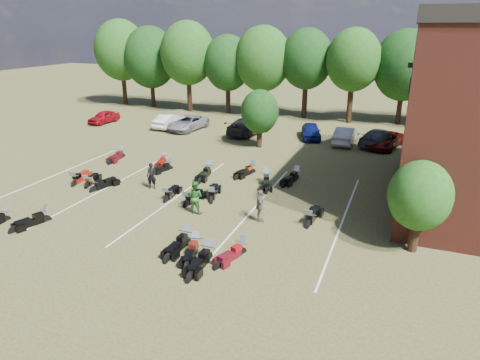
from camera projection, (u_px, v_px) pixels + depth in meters
The scene contains 36 objects.
ground at pixel (200, 223), 22.68m from camera, with size 160.00×160.00×0.00m, color brown.
car_0 at pixel (104, 117), 45.85m from camera, with size 1.55×3.85×1.31m, color maroon.
car_1 at pixel (169, 121), 43.71m from camera, with size 1.51×4.34×1.43m, color silver.
car_2 at pixel (188, 123), 42.82m from camera, with size 2.35×5.10×1.42m, color gray.
car_3 at pixel (249, 126), 41.01m from camera, with size 2.26×5.56×1.61m, color black.
car_4 at pixel (311, 131), 39.58m from camera, with size 1.65×4.11×1.40m, color #0B1351.
car_5 at pixel (346, 135), 37.77m from camera, with size 1.60×4.57×1.51m, color #AAAAA6.
car_6 at pixel (384, 140), 36.56m from camera, with size 2.24×4.85×1.35m, color #540A04.
car_7 at pixel (380, 138), 37.08m from camera, with size 2.09×5.14×1.49m, color #3C3D41.
person_black at pixel (152, 176), 27.29m from camera, with size 0.62×0.41×1.69m, color black.
person_green at pixel (195, 197), 23.70m from camera, with size 0.91×0.71×1.87m, color #266224.
person_grey at pixel (260, 206), 22.64m from camera, with size 1.06×0.44×1.80m, color #615A53.
motorcycle_0 at pixel (6, 221), 22.98m from camera, with size 0.64×2.00×1.12m, color black, non-canonical shape.
motorcycle_1 at pixel (46, 221), 22.94m from camera, with size 0.73×2.30×1.28m, color black, non-canonical shape.
motorcycle_3 at pixel (186, 244), 20.58m from camera, with size 0.76×2.39×1.33m, color black, non-canonical shape.
motorcycle_4 at pixel (208, 260), 19.17m from camera, with size 0.77×2.42×1.35m, color black, non-canonical shape.
motorcycle_5 at pixel (196, 250), 19.96m from camera, with size 0.74×2.32×1.29m, color black, non-canonical shape.
motorcycle_6 at pixel (241, 254), 19.66m from camera, with size 0.69×2.18×1.21m, color #510B14, non-canonical shape.
motorcycle_7 at pixel (75, 185), 28.09m from camera, with size 0.79×2.48×1.38m, color maroon, non-canonical shape.
motorcycle_8 at pixel (87, 187), 27.77m from camera, with size 0.72×2.26×1.26m, color black, non-canonical shape.
motorcycle_9 at pixel (94, 191), 27.10m from camera, with size 0.76×2.39×1.33m, color black, non-canonical shape.
motorcycle_10 at pixel (187, 206), 24.89m from camera, with size 0.75×2.37×1.32m, color black, non-canonical shape.
motorcycle_11 at pixel (167, 201), 25.58m from camera, with size 0.72×2.27×1.27m, color black, non-canonical shape.
motorcycle_12 at pixel (212, 202), 25.48m from camera, with size 0.80×2.52×1.40m, color black, non-canonical shape.
motorcycle_13 at pixel (308, 226), 22.37m from camera, with size 0.79×2.47×1.38m, color black, non-canonical shape.
motorcycle_14 at pixel (122, 158), 34.00m from camera, with size 0.76×2.39×1.33m, color #3C080F, non-canonical shape.
motorcycle_15 at pixel (165, 162), 32.88m from camera, with size 0.64×2.00×1.12m, color maroon, non-canonical shape.
motorcycle_16 at pixel (170, 169), 31.22m from camera, with size 0.66×2.07×1.15m, color black, non-canonical shape.
motorcycle_17 at pixel (252, 173), 30.44m from camera, with size 0.74×2.33×1.30m, color black, non-canonical shape.
motorcycle_18 at pixel (209, 175), 30.13m from camera, with size 0.79×2.49×1.39m, color black, non-canonical shape.
motorcycle_19 at pixel (266, 183), 28.56m from camera, with size 0.80×2.50×1.39m, color black, non-canonical shape.
motorcycle_20 at pixel (296, 179), 29.18m from camera, with size 0.75×2.37×1.32m, color black, non-canonical shape.
tree_line at pixel (309, 61), 46.28m from camera, with size 56.00×6.00×9.79m.
young_tree_near_building at pixel (420, 196), 19.03m from camera, with size 2.80×2.80×4.16m.
young_tree_midfield at pixel (260, 112), 35.89m from camera, with size 3.20×3.20×4.70m.
parking_lines at pixel (178, 196), 26.33m from camera, with size 20.10×14.00×0.01m.
Camera 1 is at (9.44, -18.37, 9.89)m, focal length 32.00 mm.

